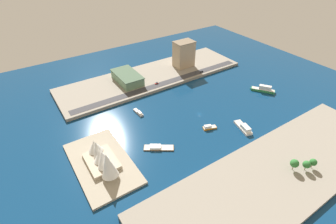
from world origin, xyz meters
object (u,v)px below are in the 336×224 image
ferry_green_doubledeck (263,89)px  yacht_sleek_gray (138,112)px  pickup_red (157,83)px  terminal_long_green (127,78)px  opera_landmark (102,158)px  apartment_midrise_tan (184,54)px  water_taxi_orange (209,127)px  suv_black (202,71)px  traffic_light_waterfront (195,73)px  ferry_white_commuter (244,128)px  barge_flat_brown (158,148)px

ferry_green_doubledeck → yacht_sleek_gray: (41.71, 144.98, -1.62)m
pickup_red → terminal_long_green: bearing=46.9°
yacht_sleek_gray → opera_landmark: size_ratio=0.37×
apartment_midrise_tan → water_taxi_orange: bearing=154.6°
apartment_midrise_tan → suv_black: bearing=-162.8°
water_taxi_orange → opera_landmark: bearing=85.0°
suv_black → yacht_sleek_gray: bearing=106.2°
pickup_red → apartment_midrise_tan: bearing=-68.0°
opera_landmark → terminal_long_green: bearing=-34.1°
water_taxi_orange → terminal_long_green: size_ratio=0.32×
pickup_red → traffic_light_waterfront: bearing=-101.3°
suv_black → ferry_white_commuter: bearing=160.5°
ferry_white_commuter → opera_landmark: bearing=77.8°
apartment_midrise_tan → terminal_long_green: bearing=88.7°
ferry_white_commuter → apartment_midrise_tan: size_ratio=0.71×
ferry_white_commuter → terminal_long_green: (141.64, 53.60, 6.84)m
pickup_red → ferry_green_doubledeck: bearing=-128.7°
terminal_long_green → ferry_white_commuter: bearing=-159.3°
apartment_midrise_tan → opera_landmark: bearing=124.8°
apartment_midrise_tan → traffic_light_waterfront: bearing=170.2°
ferry_green_doubledeck → opera_landmark: 203.39m
barge_flat_brown → pickup_red: (93.78, -55.79, 3.39)m
apartment_midrise_tan → traffic_light_waterfront: size_ratio=5.30×
apartment_midrise_tan → suv_black: apartment_midrise_tan is taller
suv_black → traffic_light_waterfront: bearing=108.1°
pickup_red → opera_landmark: size_ratio=0.10×
ferry_white_commuter → water_taxi_orange: bearing=54.5°
traffic_light_waterfront → ferry_green_doubledeck: bearing=-145.3°
yacht_sleek_gray → pickup_red: (37.94, -45.38, 3.10)m
water_taxi_orange → apartment_midrise_tan: size_ratio=0.42×
ferry_white_commuter → pickup_red: size_ratio=5.48×
ferry_white_commuter → apartment_midrise_tan: 144.29m
pickup_red → opera_landmark: 136.24m
yacht_sleek_gray → traffic_light_waterfront: bearing=-74.1°
ferry_green_doubledeck → terminal_long_green: (104.67, 126.38, 5.99)m
yacht_sleek_gray → ferry_green_doubledeck: bearing=-106.1°
yacht_sleek_gray → suv_black: bearing=-73.8°
barge_flat_brown → apartment_midrise_tan: size_ratio=0.75×
water_taxi_orange → terminal_long_green: 125.60m
ferry_white_commuter → traffic_light_waterfront: bearing=-13.1°
ferry_green_doubledeck → terminal_long_green: 164.21m
ferry_green_doubledeck → yacht_sleek_gray: ferry_green_doubledeck is taller
water_taxi_orange → ferry_green_doubledeck: ferry_green_doubledeck is taller
traffic_light_waterfront → water_taxi_orange: bearing=149.4°
pickup_red → opera_landmark: opera_landmark is taller
terminal_long_green → traffic_light_waterfront: 85.88m
ferry_white_commuter → pickup_red: bearing=13.0°
water_taxi_orange → yacht_sleek_gray: bearing=37.3°
apartment_midrise_tan → traffic_light_waterfront: apartment_midrise_tan is taller
barge_flat_brown → opera_landmark: size_ratio=0.57×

